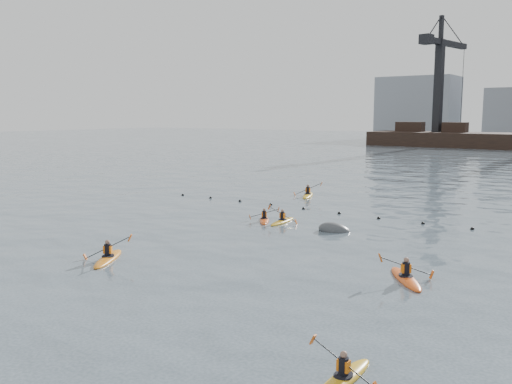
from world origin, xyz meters
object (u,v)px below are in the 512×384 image
kayaker_0 (108,258)px  kayaker_2 (264,219)px  kayaker_3 (282,221)px  kayaker_1 (343,378)px  kayaker_5 (308,195)px  kayaker_4 (406,277)px  mooring_buoy (335,231)px

kayaker_0 → kayaker_2: (0.68, 12.33, -0.02)m
kayaker_3 → kayaker_1: bearing=-58.8°
kayaker_3 → kayaker_5: size_ratio=0.86×
kayaker_0 → kayaker_5: (-2.39, 23.46, 0.00)m
kayaker_3 → kayaker_5: kayaker_5 is taller
kayaker_3 → kayaker_4: bearing=-39.9°
kayaker_1 → kayaker_5: kayaker_5 is taller
kayaker_1 → kayaker_4: 9.65m
kayaker_2 → mooring_buoy: kayaker_2 is taller
kayaker_5 → mooring_buoy: (8.35, -11.33, -0.11)m
kayaker_3 → kayaker_4: kayaker_4 is taller
kayaker_2 → kayaker_3: bearing=-22.4°
kayaker_0 → kayaker_1: kayaker_0 is taller
kayaker_3 → kayaker_4: (10.91, -7.45, 0.01)m
kayaker_1 → kayaker_5: size_ratio=0.82×
kayaker_1 → kayaker_2: (-13.92, 16.68, 0.00)m
mooring_buoy → kayaker_5: bearing=126.4°
mooring_buoy → kayaker_1: bearing=-62.3°
kayaker_4 → kayaker_5: (-15.24, 18.33, 0.00)m
kayaker_0 → mooring_buoy: kayaker_0 is taller
kayaker_0 → kayaker_2: 12.35m
kayaker_0 → kayaker_5: bearing=64.3°
kayaker_2 → mooring_buoy: size_ratio=1.39×
kayaker_2 → mooring_buoy: bearing=-36.1°
kayaker_5 → kayaker_2: bearing=-96.6°
kayaker_4 → mooring_buoy: size_ratio=1.60×
kayaker_2 → kayaker_5: (-3.07, 11.13, 0.02)m
kayaker_2 → kayaker_4: bearing=-64.5°
kayaker_1 → mooring_buoy: size_ratio=1.47×
kayaker_0 → kayaker_5: 23.59m
kayaker_3 → mooring_buoy: 4.04m
kayaker_0 → mooring_buoy: size_ratio=1.67×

